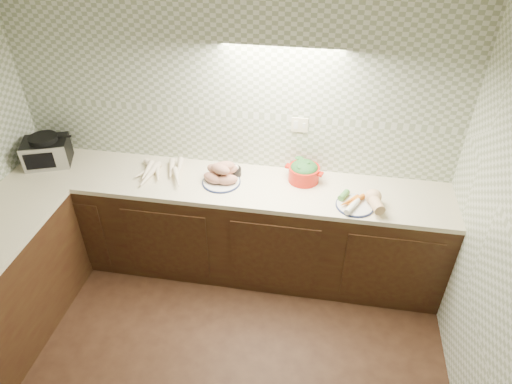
% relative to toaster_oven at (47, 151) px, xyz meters
% --- Properties ---
extents(room, '(3.60, 3.60, 2.60)m').
position_rel_toaster_oven_xyz_m(room, '(1.55, -1.53, 0.61)').
color(room, black).
rests_on(room, ground).
extents(counter, '(3.60, 3.60, 0.90)m').
position_rel_toaster_oven_xyz_m(counter, '(0.87, -0.85, -0.57)').
color(counter, black).
rests_on(counter, ground).
extents(toaster_oven, '(0.43, 0.39, 0.26)m').
position_rel_toaster_oven_xyz_m(toaster_oven, '(0.00, 0.00, 0.00)').
color(toaster_oven, black).
rests_on(toaster_oven, counter).
extents(parsnip_pile, '(0.43, 0.42, 0.09)m').
position_rel_toaster_oven_xyz_m(parsnip_pile, '(1.01, 0.01, -0.08)').
color(parsnip_pile, beige).
rests_on(parsnip_pile, counter).
extents(sweet_potato_plate, '(0.31, 0.31, 0.18)m').
position_rel_toaster_oven_xyz_m(sweet_potato_plate, '(1.52, -0.03, -0.05)').
color(sweet_potato_plate, '#131B3F').
rests_on(sweet_potato_plate, counter).
extents(onion_bowl, '(0.16, 0.16, 0.12)m').
position_rel_toaster_oven_xyz_m(onion_bowl, '(1.57, 0.09, -0.07)').
color(onion_bowl, black).
rests_on(onion_bowl, counter).
extents(dutch_oven, '(0.32, 0.31, 0.17)m').
position_rel_toaster_oven_xyz_m(dutch_oven, '(2.17, 0.10, -0.03)').
color(dutch_oven, red).
rests_on(dutch_oven, counter).
extents(veg_plate, '(0.35, 0.33, 0.13)m').
position_rel_toaster_oven_xyz_m(veg_plate, '(2.63, -0.15, -0.07)').
color(veg_plate, '#131B3F').
rests_on(veg_plate, counter).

